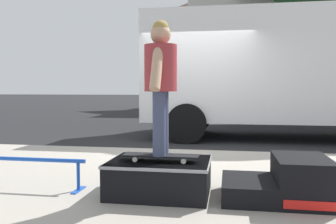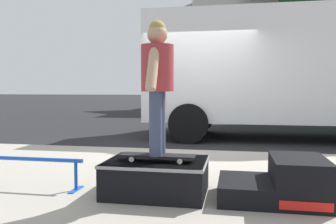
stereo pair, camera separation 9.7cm
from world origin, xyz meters
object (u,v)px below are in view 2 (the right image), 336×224
object	(u,v)px
skateboard	(158,156)
skater_kid	(157,76)
grind_rail	(14,164)
box_truck	(292,69)
kicker_ramp	(282,183)
skate_box	(157,176)

from	to	relation	value
skateboard	skater_kid	world-z (taller)	skater_kid
grind_rail	box_truck	size ratio (longest dim) A/B	0.24
skateboard	skater_kid	distance (m)	0.82
box_truck	kicker_ramp	bearing A→B (deg)	-99.25
skate_box	skater_kid	xyz separation A→B (m)	(0.02, -0.05, 1.04)
grind_rail	skater_kid	bearing A→B (deg)	-0.68
kicker_ramp	grind_rail	world-z (taller)	kicker_ramp
grind_rail	skateboard	world-z (taller)	skateboard
skater_kid	box_truck	bearing A→B (deg)	68.92
box_truck	skate_box	bearing A→B (deg)	-111.44
skate_box	grind_rail	distance (m)	1.65
skate_box	skateboard	xyz separation A→B (m)	(0.02, -0.05, 0.22)
grind_rail	skateboard	xyz separation A→B (m)	(1.66, -0.02, 0.15)
kicker_ramp	box_truck	distance (m)	5.73
kicker_ramp	box_truck	world-z (taller)	box_truck
skate_box	grind_rail	size ratio (longest dim) A/B	0.63
kicker_ramp	skater_kid	distance (m)	1.63
grind_rail	skateboard	size ratio (longest dim) A/B	2.12
skater_kid	box_truck	size ratio (longest dim) A/B	0.20
kicker_ramp	skateboard	bearing A→B (deg)	-177.66
skate_box	kicker_ramp	world-z (taller)	kicker_ramp
skate_box	skateboard	size ratio (longest dim) A/B	1.34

